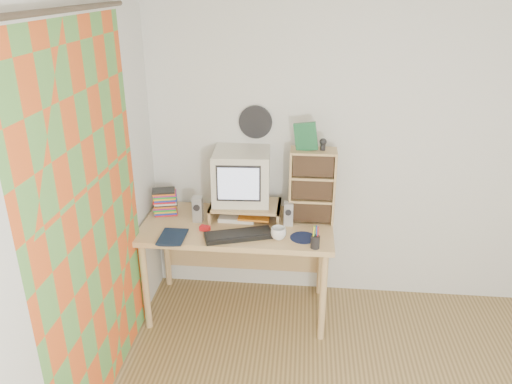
% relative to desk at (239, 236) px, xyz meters
% --- Properties ---
extents(back_wall, '(3.50, 0.00, 3.50)m').
position_rel_desk_xyz_m(back_wall, '(1.03, 0.31, 0.63)').
color(back_wall, silver).
rests_on(back_wall, floor).
extents(left_wall, '(0.00, 3.50, 3.50)m').
position_rel_desk_xyz_m(left_wall, '(-0.72, -1.44, 0.63)').
color(left_wall, silver).
rests_on(left_wall, floor).
extents(curtain, '(0.00, 2.20, 2.20)m').
position_rel_desk_xyz_m(curtain, '(-0.68, -0.96, 0.53)').
color(curtain, '#E45820').
rests_on(curtain, left_wall).
extents(wall_disc, '(0.25, 0.02, 0.25)m').
position_rel_desk_xyz_m(wall_disc, '(0.10, 0.29, 0.81)').
color(wall_disc, black).
rests_on(wall_disc, back_wall).
extents(desk, '(1.40, 0.70, 0.75)m').
position_rel_desk_xyz_m(desk, '(0.00, 0.00, 0.00)').
color(desk, tan).
rests_on(desk, floor).
extents(monitor_riser, '(0.52, 0.30, 0.12)m').
position_rel_desk_xyz_m(monitor_riser, '(0.05, 0.04, 0.23)').
color(monitor_riser, tan).
rests_on(monitor_riser, desk).
extents(crt_monitor, '(0.43, 0.43, 0.39)m').
position_rel_desk_xyz_m(crt_monitor, '(0.01, 0.09, 0.45)').
color(crt_monitor, beige).
rests_on(crt_monitor, monitor_riser).
extents(speaker_left, '(0.07, 0.07, 0.19)m').
position_rel_desk_xyz_m(speaker_left, '(-0.30, -0.04, 0.23)').
color(speaker_left, '#A6A5AA').
rests_on(speaker_left, desk).
extents(speaker_right, '(0.07, 0.07, 0.18)m').
position_rel_desk_xyz_m(speaker_right, '(0.37, -0.03, 0.22)').
color(speaker_right, '#A6A5AA').
rests_on(speaker_right, desk).
extents(keyboard, '(0.50, 0.30, 0.03)m').
position_rel_desk_xyz_m(keyboard, '(0.04, -0.27, 0.15)').
color(keyboard, black).
rests_on(keyboard, desk).
extents(dvd_stack, '(0.19, 0.16, 0.24)m').
position_rel_desk_xyz_m(dvd_stack, '(-0.57, 0.06, 0.25)').
color(dvd_stack, brown).
rests_on(dvd_stack, desk).
extents(cd_rack, '(0.33, 0.18, 0.55)m').
position_rel_desk_xyz_m(cd_rack, '(0.54, 0.06, 0.41)').
color(cd_rack, tan).
rests_on(cd_rack, desk).
extents(mug, '(0.12, 0.12, 0.09)m').
position_rel_desk_xyz_m(mug, '(0.31, -0.26, 0.18)').
color(mug, white).
rests_on(mug, desk).
extents(diary, '(0.22, 0.16, 0.04)m').
position_rel_desk_xyz_m(diary, '(-0.51, -0.33, 0.16)').
color(diary, black).
rests_on(diary, desk).
extents(mousepad, '(0.21, 0.21, 0.00)m').
position_rel_desk_xyz_m(mousepad, '(0.49, -0.23, 0.14)').
color(mousepad, black).
rests_on(mousepad, desk).
extents(pen_cup, '(0.07, 0.07, 0.12)m').
position_rel_desk_xyz_m(pen_cup, '(0.57, -0.36, 0.20)').
color(pen_cup, black).
rests_on(pen_cup, desk).
extents(papers, '(0.27, 0.20, 0.04)m').
position_rel_desk_xyz_m(papers, '(0.04, 0.04, 0.15)').
color(papers, white).
rests_on(papers, desk).
extents(red_box, '(0.08, 0.06, 0.04)m').
position_rel_desk_xyz_m(red_box, '(-0.22, -0.19, 0.15)').
color(red_box, red).
rests_on(red_box, desk).
extents(game_box, '(0.16, 0.05, 0.20)m').
position_rel_desk_xyz_m(game_box, '(0.48, 0.05, 0.79)').
color(game_box, '#195931').
rests_on(game_box, cd_rack).
extents(webcam, '(0.06, 0.06, 0.09)m').
position_rel_desk_xyz_m(webcam, '(0.60, 0.06, 0.73)').
color(webcam, black).
rests_on(webcam, cd_rack).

